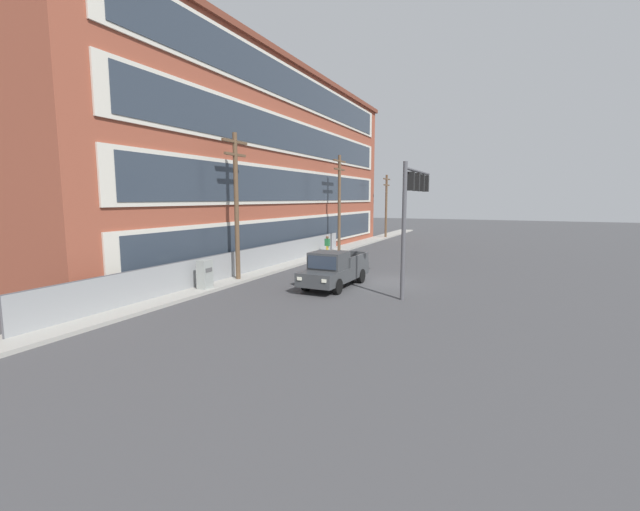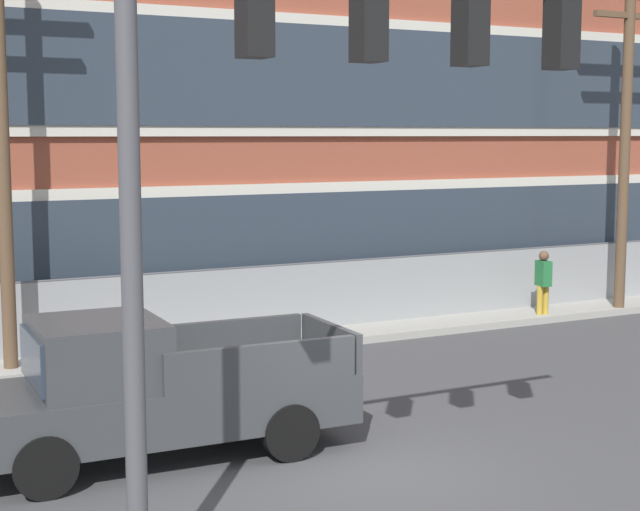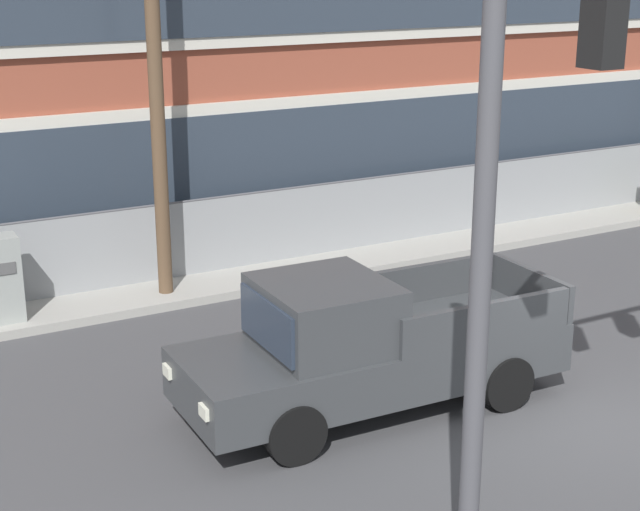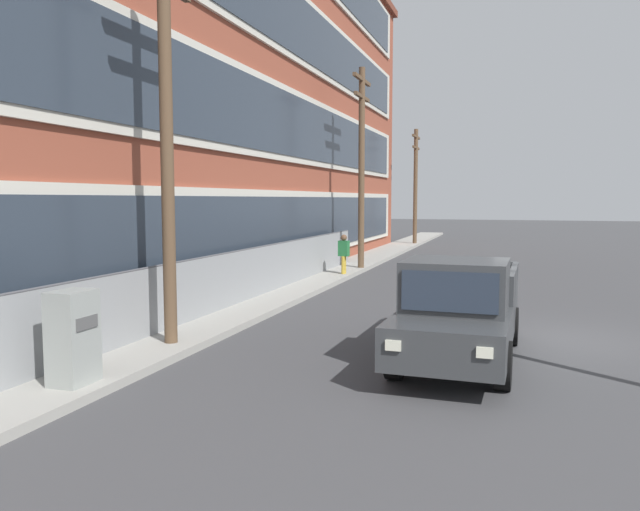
# 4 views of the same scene
# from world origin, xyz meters

# --- Properties ---
(ground_plane) EXTENTS (160.00, 160.00, 0.00)m
(ground_plane) POSITION_xyz_m (0.00, 0.00, 0.00)
(ground_plane) COLOR #424244
(sidewalk_building_side) EXTENTS (80.00, 1.94, 0.16)m
(sidewalk_building_side) POSITION_xyz_m (0.00, 7.82, 0.08)
(sidewalk_building_side) COLOR #9E9B93
(sidewalk_building_side) RESTS_ON ground
(brick_mill_building) EXTENTS (39.84, 11.40, 15.17)m
(brick_mill_building) POSITION_xyz_m (6.97, 14.20, 7.60)
(brick_mill_building) COLOR brown
(brick_mill_building) RESTS_ON ground
(chain_link_fence) EXTENTS (28.78, 0.06, 1.64)m
(chain_link_fence) POSITION_xyz_m (-1.15, 8.19, 0.84)
(chain_link_fence) COLOR gray
(chain_link_fence) RESTS_ON ground
(traffic_signal_mast) EXTENTS (5.78, 0.43, 6.45)m
(traffic_signal_mast) POSITION_xyz_m (-1.98, -2.28, 4.82)
(traffic_signal_mast) COLOR #4C4C51
(traffic_signal_mast) RESTS_ON ground
(pickup_truck_dark_grey) EXTENTS (5.57, 2.15, 1.99)m
(pickup_truck_dark_grey) POSITION_xyz_m (-2.56, 1.78, 0.94)
(pickup_truck_dark_grey) COLOR #383A3D
(pickup_truck_dark_grey) RESTS_ON ground
(utility_pole_near_corner) EXTENTS (2.23, 0.26, 8.40)m
(utility_pole_near_corner) POSITION_xyz_m (-3.38, 7.44, 4.62)
(utility_pole_near_corner) COLOR brown
(utility_pole_near_corner) RESTS_ON ground
(utility_pole_midblock) EXTENTS (2.59, 0.26, 8.47)m
(utility_pole_midblock) POSITION_xyz_m (11.23, 7.06, 4.72)
(utility_pole_midblock) COLOR brown
(utility_pole_midblock) RESTS_ON ground
(utility_pole_far_east) EXTENTS (2.52, 0.26, 7.56)m
(utility_pole_far_east) POSITION_xyz_m (26.47, 7.17, 4.23)
(utility_pole_far_east) COLOR brown
(utility_pole_far_east) RESTS_ON ground
(electrical_cabinet) EXTENTS (0.71, 0.55, 1.64)m
(electrical_cabinet) POSITION_xyz_m (-6.33, 7.40, 0.82)
(electrical_cabinet) COLOR #939993
(electrical_cabinet) RESTS_ON ground
(pedestrian_near_cabinet) EXTENTS (0.32, 0.43, 1.69)m
(pedestrian_near_cabinet) POSITION_xyz_m (8.90, 7.18, 0.97)
(pedestrian_near_cabinet) COLOR #B7932D
(pedestrian_near_cabinet) RESTS_ON ground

